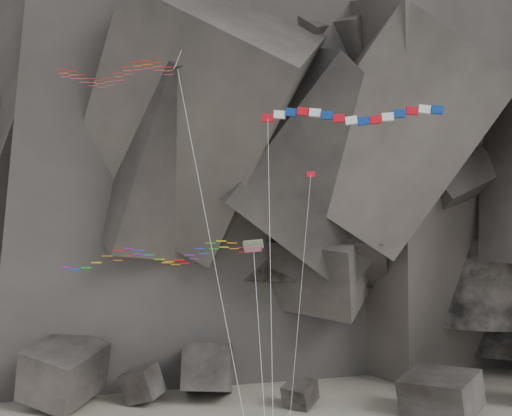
# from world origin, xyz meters

# --- Properties ---
(headland) EXTENTS (110.00, 70.00, 84.00)m
(headland) POSITION_xyz_m (0.00, 70.00, 42.00)
(headland) COLOR #584E48
(headland) RESTS_ON ground
(boulder_field) EXTENTS (77.49, 17.16, 8.75)m
(boulder_field) POSITION_xyz_m (-7.74, 32.73, 2.45)
(boulder_field) COLOR #47423F
(boulder_field) RESTS_ON ground
(delta_kite) EXTENTS (16.60, 7.78, 32.93)m
(delta_kite) POSITION_xyz_m (-8.46, 2.33, 32.79)
(delta_kite) COLOR red
(delta_kite) RESTS_ON ground
(banner_kite) EXTENTS (12.75, 9.48, 29.02)m
(banner_kite) POSITION_xyz_m (8.46, 3.90, 29.70)
(banner_kite) COLOR red
(banner_kite) RESTS_ON ground
(parafoil_kite) EXTENTS (16.71, 8.92, 19.57)m
(parafoil_kite) POSITION_xyz_m (-5.89, 3.65, 19.80)
(parafoil_kite) COLOR #C6D10B
(parafoil_kite) RESTS_ON ground
(pennant_kite) EXTENTS (2.25, 8.39, 24.36)m
(pennant_kite) POSITION_xyz_m (5.22, 1.71, 20.49)
(pennant_kite) COLOR red
(pennant_kite) RESTS_ON ground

